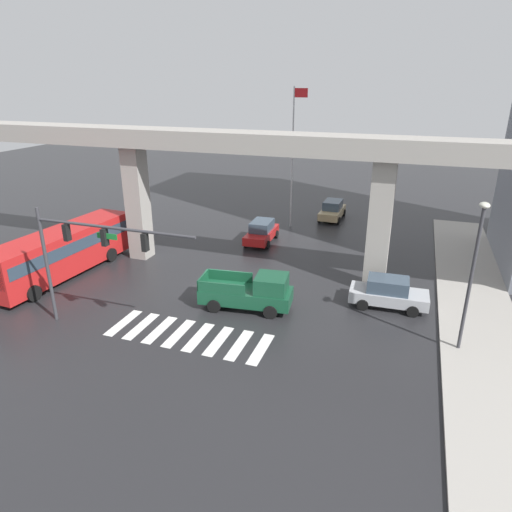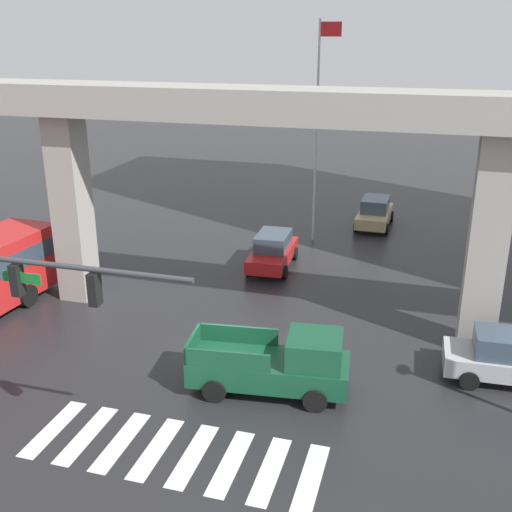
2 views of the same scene
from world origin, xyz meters
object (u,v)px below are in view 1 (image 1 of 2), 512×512
flagpole (294,150)px  sedan_tan (332,210)px  pickup_truck (251,292)px  city_bus (63,249)px  sedan_silver (388,293)px  sedan_red (262,232)px  street_lamp_near_corner (474,262)px  traffic_signal_mast (86,245)px

flagpole → sedan_tan: bearing=50.1°
pickup_truck → flagpole: 16.59m
city_bus → pickup_truck: bearing=-2.3°
pickup_truck → sedan_silver: pickup_truck is taller
sedan_red → street_lamp_near_corner: bearing=-40.1°
pickup_truck → street_lamp_near_corner: (10.76, -0.79, 3.57)m
flagpole → sedan_silver: bearing=-54.6°
sedan_silver → sedan_tan: size_ratio=1.01×
city_bus → street_lamp_near_corner: bearing=-3.2°
pickup_truck → sedan_red: (-3.02, 10.80, -0.14)m
sedan_red → street_lamp_near_corner: street_lamp_near_corner is taller
pickup_truck → flagpole: bearing=96.8°
pickup_truck → sedan_silver: bearing=20.9°
pickup_truck → flagpole: (-1.84, 15.50, 5.62)m
pickup_truck → sedan_red: pickup_truck is taller
sedan_silver → sedan_tan: bearing=110.7°
pickup_truck → sedan_silver: size_ratio=1.21×
sedan_tan → flagpole: flagpole is taller
sedan_red → sedan_tan: bearing=63.4°
traffic_signal_mast → flagpole: (5.00, 20.13, 2.05)m
sedan_tan → flagpole: 7.35m
pickup_truck → city_bus: 13.26m
pickup_truck → traffic_signal_mast: traffic_signal_mast is taller
sedan_tan → pickup_truck: bearing=-93.3°
sedan_silver → street_lamp_near_corner: bearing=-45.0°
traffic_signal_mast → street_lamp_near_corner: street_lamp_near_corner is taller
pickup_truck → sedan_tan: 19.04m
sedan_red → sedan_tan: (4.10, 8.21, 0.00)m
pickup_truck → street_lamp_near_corner: size_ratio=0.73×
sedan_silver → sedan_tan: 17.37m
sedan_red → sedan_silver: same height
sedan_tan → city_bus: bearing=-127.8°
pickup_truck → street_lamp_near_corner: 11.36m
traffic_signal_mast → street_lamp_near_corner: 18.02m
street_lamp_near_corner → flagpole: (-12.60, 16.29, 2.05)m
sedan_red → traffic_signal_mast: 16.32m
street_lamp_near_corner → flagpole: 20.70m
sedan_tan → street_lamp_near_corner: street_lamp_near_corner is taller
sedan_tan → street_lamp_near_corner: (9.67, -19.80, 3.70)m
sedan_red → sedan_silver: (10.23, -8.04, 0.00)m
city_bus → sedan_tan: 23.39m
traffic_signal_mast → sedan_tan: bearing=71.4°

